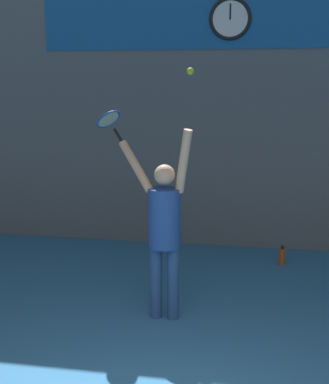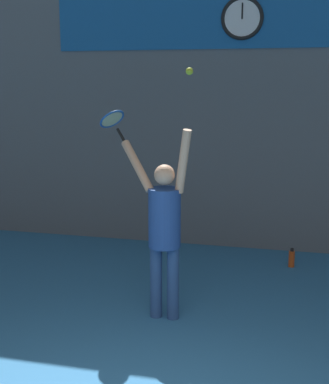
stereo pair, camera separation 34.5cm
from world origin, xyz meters
name	(u,v)px [view 1 (the left image)]	position (x,y,z in m)	size (l,w,h in m)	color
back_wall	(229,82)	(0.00, 5.34, 2.50)	(18.00, 0.10, 5.00)	slate
sponsor_banner	(230,19)	(0.00, 5.28, 3.39)	(5.59, 0.02, 0.83)	#195B9E
scoreboard_clock	(230,19)	(0.00, 5.26, 3.39)	(0.61, 0.06, 0.61)	white
tennis_player	(164,224)	(-0.48, 2.58, 1.04)	(0.88, 0.52, 2.05)	#2D4C7F
tennis_racket	(109,121)	(-1.16, 2.98, 2.08)	(0.38, 0.38, 0.36)	black
tennis_ball	(190,71)	(-0.20, 2.47, 2.60)	(0.07, 0.07, 0.07)	#CCDB2D
water_bottle	(282,256)	(0.84, 4.57, 0.12)	(0.08, 0.08, 0.26)	#D84C19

